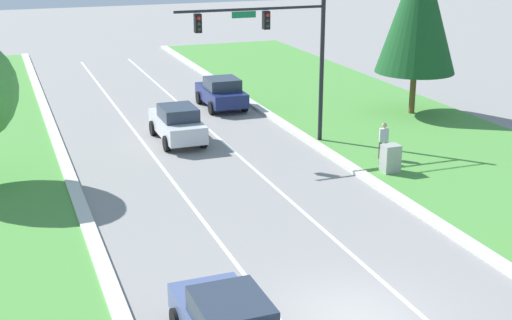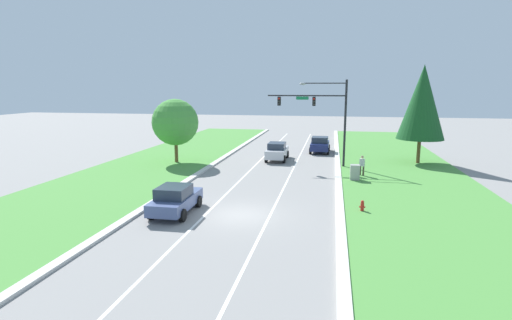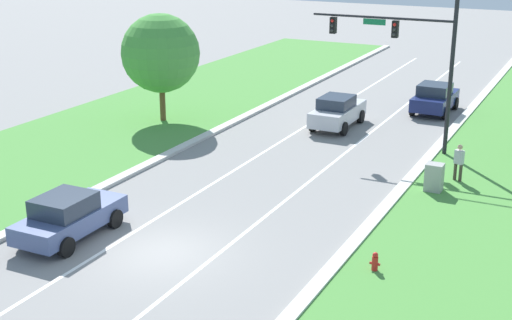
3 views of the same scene
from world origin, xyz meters
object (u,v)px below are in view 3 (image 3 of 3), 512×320
(utility_cabinet, at_px, (434,178))
(fire_hydrant, at_px, (375,263))
(slate_blue_sedan, at_px, (69,216))
(traffic_signal_mast, at_px, (410,45))
(navy_sedan, at_px, (435,98))
(silver_sedan, at_px, (337,111))
(pedestrian, at_px, (459,162))
(oak_near_left_tree, at_px, (160,53))

(utility_cabinet, relative_size, fire_hydrant, 1.77)
(slate_blue_sedan, relative_size, utility_cabinet, 3.49)
(traffic_signal_mast, bearing_deg, navy_sedan, 92.76)
(navy_sedan, distance_m, silver_sedan, 6.86)
(utility_cabinet, xyz_separation_m, pedestrian, (0.63, 1.67, 0.32))
(navy_sedan, distance_m, pedestrian, 12.11)
(navy_sedan, distance_m, fire_hydrant, 21.43)
(traffic_signal_mast, xyz_separation_m, oak_near_left_tree, (-13.55, -0.88, -1.28))
(navy_sedan, relative_size, silver_sedan, 0.94)
(slate_blue_sedan, height_order, fire_hydrant, slate_blue_sedan)
(fire_hydrant, bearing_deg, utility_cabinet, 90.23)
(navy_sedan, distance_m, slate_blue_sedan, 24.56)
(navy_sedan, xyz_separation_m, pedestrian, (3.72, -11.52, 0.05))
(silver_sedan, height_order, pedestrian, silver_sedan)
(traffic_signal_mast, height_order, fire_hydrant, traffic_signal_mast)
(utility_cabinet, bearing_deg, pedestrian, 69.22)
(traffic_signal_mast, xyz_separation_m, pedestrian, (3.34, -3.59, -4.20))
(fire_hydrant, height_order, oak_near_left_tree, oak_near_left_tree)
(slate_blue_sedan, distance_m, utility_cabinet, 14.61)
(slate_blue_sedan, xyz_separation_m, pedestrian, (11.05, 11.92, 0.11))
(navy_sedan, height_order, silver_sedan, silver_sedan)
(utility_cabinet, bearing_deg, traffic_signal_mast, 117.24)
(fire_hydrant, bearing_deg, traffic_signal_mast, 101.68)
(utility_cabinet, bearing_deg, oak_near_left_tree, 164.93)
(silver_sedan, xyz_separation_m, slate_blue_sedan, (-3.34, -17.85, -0.07))
(slate_blue_sedan, distance_m, fire_hydrant, 10.69)
(traffic_signal_mast, xyz_separation_m, slate_blue_sedan, (-7.70, -15.50, -4.31))
(traffic_signal_mast, relative_size, utility_cabinet, 6.24)
(slate_blue_sedan, height_order, pedestrian, pedestrian)
(slate_blue_sedan, bearing_deg, silver_sedan, 78.80)
(oak_near_left_tree, bearing_deg, slate_blue_sedan, -68.22)
(traffic_signal_mast, xyz_separation_m, fire_hydrant, (2.74, -13.26, -4.80))
(navy_sedan, height_order, utility_cabinet, navy_sedan)
(navy_sedan, xyz_separation_m, utility_cabinet, (3.09, -13.20, -0.26))
(pedestrian, distance_m, fire_hydrant, 9.71)
(navy_sedan, distance_m, utility_cabinet, 13.56)
(silver_sedan, height_order, slate_blue_sedan, silver_sedan)
(traffic_signal_mast, relative_size, pedestrian, 4.58)
(silver_sedan, bearing_deg, navy_sedan, 54.38)
(utility_cabinet, relative_size, oak_near_left_tree, 0.21)
(traffic_signal_mast, relative_size, navy_sedan, 1.82)
(navy_sedan, relative_size, slate_blue_sedan, 0.98)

